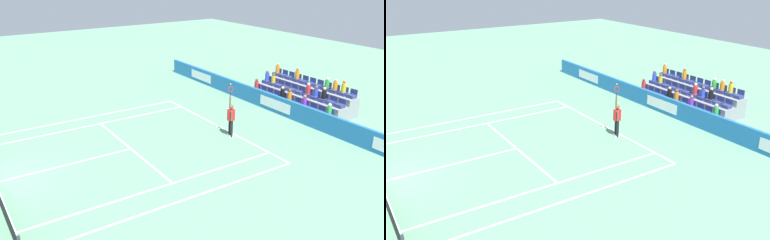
# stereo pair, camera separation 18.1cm
# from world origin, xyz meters

# --- Properties ---
(line_baseline) EXTENTS (10.97, 0.10, 0.01)m
(line_baseline) POSITION_xyz_m (0.00, -11.89, 0.00)
(line_baseline) COLOR white
(line_baseline) RESTS_ON ground
(line_service) EXTENTS (8.23, 0.10, 0.01)m
(line_service) POSITION_xyz_m (0.00, -6.40, 0.00)
(line_service) COLOR white
(line_service) RESTS_ON ground
(line_centre_service) EXTENTS (0.10, 6.40, 0.01)m
(line_centre_service) POSITION_xyz_m (0.00, -3.20, 0.00)
(line_centre_service) COLOR white
(line_centre_service) RESTS_ON ground
(line_singles_sideline_left) EXTENTS (0.10, 11.89, 0.01)m
(line_singles_sideline_left) POSITION_xyz_m (4.12, -5.95, 0.00)
(line_singles_sideline_left) COLOR white
(line_singles_sideline_left) RESTS_ON ground
(line_singles_sideline_right) EXTENTS (0.10, 11.89, 0.01)m
(line_singles_sideline_right) POSITION_xyz_m (-4.12, -5.95, 0.00)
(line_singles_sideline_right) COLOR white
(line_singles_sideline_right) RESTS_ON ground
(line_doubles_sideline_left) EXTENTS (0.10, 11.89, 0.01)m
(line_doubles_sideline_left) POSITION_xyz_m (5.49, -5.95, 0.00)
(line_doubles_sideline_left) COLOR white
(line_doubles_sideline_left) RESTS_ON ground
(line_doubles_sideline_right) EXTENTS (0.10, 11.89, 0.01)m
(line_doubles_sideline_right) POSITION_xyz_m (-5.49, -5.95, 0.00)
(line_doubles_sideline_right) COLOR white
(line_doubles_sideline_right) RESTS_ON ground
(line_centre_mark) EXTENTS (0.10, 0.20, 0.01)m
(line_centre_mark) POSITION_xyz_m (0.00, -11.79, 0.00)
(line_centre_mark) COLOR white
(line_centre_mark) RESTS_ON ground
(sponsor_barrier) EXTENTS (24.28, 0.22, 1.08)m
(sponsor_barrier) POSITION_xyz_m (-0.00, -16.24, 0.54)
(sponsor_barrier) COLOR #1E66AD
(sponsor_barrier) RESTS_ON ground
(tennis_player) EXTENTS (0.51, 0.43, 2.85)m
(tennis_player) POSITION_xyz_m (-1.40, -11.59, 0.99)
(tennis_player) COLOR black
(tennis_player) RESTS_ON ground
(stadium_stand) EXTENTS (6.82, 2.85, 2.19)m
(stadium_stand) POSITION_xyz_m (0.00, -18.55, 0.56)
(stadium_stand) COLOR gray
(stadium_stand) RESTS_ON ground
(loose_tennis_ball) EXTENTS (0.07, 0.07, 0.07)m
(loose_tennis_ball) POSITION_xyz_m (-0.16, -1.16, 0.03)
(loose_tennis_ball) COLOR #D1E533
(loose_tennis_ball) RESTS_ON ground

